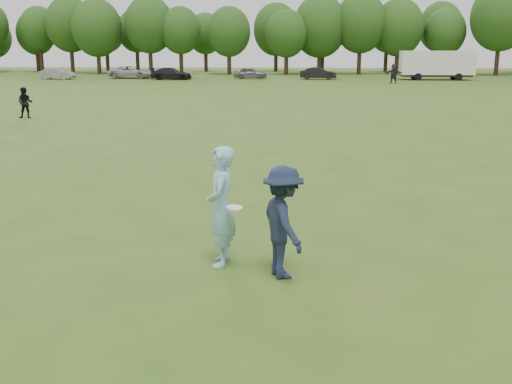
% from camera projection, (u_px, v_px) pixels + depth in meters
% --- Properties ---
extents(ground, '(200.00, 200.00, 0.00)m').
position_uv_depth(ground, '(249.00, 276.00, 9.73)').
color(ground, '#2F5317').
rests_on(ground, ground).
extents(thrower, '(0.52, 0.77, 2.05)m').
position_uv_depth(thrower, '(221.00, 207.00, 10.05)').
color(thrower, '#8CC2D9').
rests_on(thrower, ground).
extents(defender, '(1.10, 1.36, 1.83)m').
position_uv_depth(defender, '(283.00, 222.00, 9.54)').
color(defender, '#1A243A').
rests_on(defender, ground).
extents(player_far_a, '(0.89, 0.76, 1.60)m').
position_uv_depth(player_far_a, '(25.00, 103.00, 31.10)').
color(player_far_a, black).
rests_on(player_far_a, ground).
extents(player_far_d, '(1.91, 1.01, 1.97)m').
position_uv_depth(player_far_d, '(394.00, 74.00, 60.71)').
color(player_far_d, '#252525').
rests_on(player_far_d, ground).
extents(car_b, '(4.05, 1.73, 1.30)m').
position_uv_depth(car_b, '(57.00, 74.00, 68.43)').
color(car_b, gray).
rests_on(car_b, ground).
extents(car_c, '(5.38, 2.79, 1.45)m').
position_uv_depth(car_c, '(132.00, 72.00, 70.26)').
color(car_c, '#A8A9AD').
rests_on(car_c, ground).
extents(car_d, '(4.63, 1.94, 1.34)m').
position_uv_depth(car_d, '(171.00, 74.00, 67.54)').
color(car_d, black).
rests_on(car_d, ground).
extents(car_e, '(3.85, 1.57, 1.31)m').
position_uv_depth(car_e, '(251.00, 73.00, 69.45)').
color(car_e, slate).
rests_on(car_e, ground).
extents(car_f, '(4.22, 1.70, 1.37)m').
position_uv_depth(car_f, '(318.00, 73.00, 68.19)').
color(car_f, black).
rests_on(car_f, ground).
extents(disc_in_play, '(0.30, 0.30, 0.06)m').
position_uv_depth(disc_in_play, '(234.00, 208.00, 9.71)').
color(disc_in_play, white).
rests_on(disc_in_play, ground).
extents(cargo_trailer, '(9.00, 2.75, 3.20)m').
position_uv_depth(cargo_trailer, '(437.00, 64.00, 66.87)').
color(cargo_trailer, white).
rests_on(cargo_trailer, ground).
extents(treeline, '(130.35, 18.39, 11.74)m').
position_uv_depth(treeline, '(320.00, 27.00, 82.52)').
color(treeline, '#332114').
rests_on(treeline, ground).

